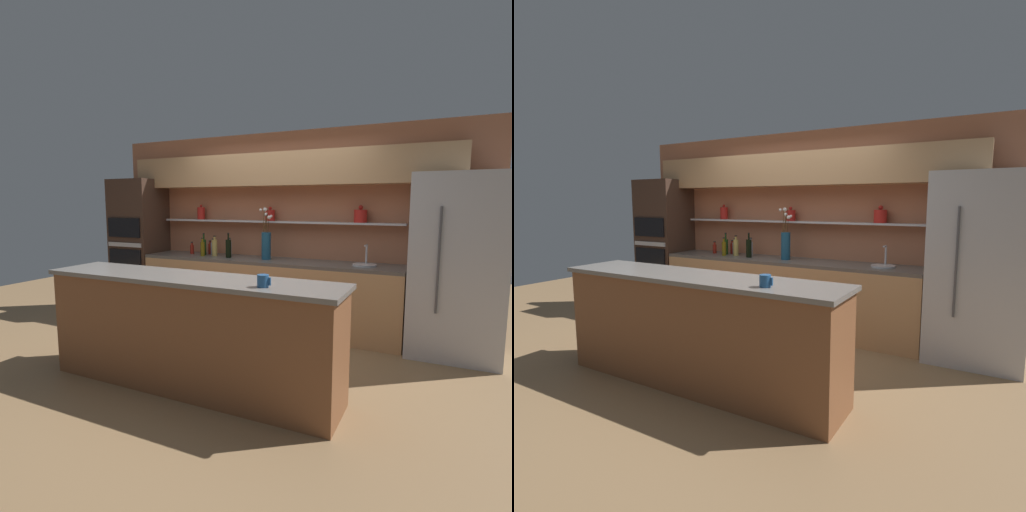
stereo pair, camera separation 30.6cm
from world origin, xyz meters
TOP-DOWN VIEW (x-y plane):
  - ground_plane at (0.00, 0.00)m, footprint 12.00×12.00m
  - back_wall_unit at (-0.00, 1.53)m, footprint 5.20×0.44m
  - back_counter_unit at (-0.11, 1.24)m, footprint 3.53×0.62m
  - island_counter at (0.00, -0.67)m, footprint 2.81×0.61m
  - refrigerator at (2.14, 1.20)m, footprint 0.92×0.73m
  - oven_tower at (-2.25, 1.24)m, footprint 0.71×0.64m
  - flower_vase at (-0.10, 1.24)m, footprint 0.16×0.14m
  - sink_fixture at (1.17, 1.25)m, footprint 0.28×0.28m
  - bottle_wine_0 at (-1.11, 1.30)m, footprint 0.07×0.07m
  - bottle_oil_1 at (-1.04, 1.16)m, footprint 0.06×0.06m
  - bottle_wine_2 at (-0.64, 1.18)m, footprint 0.08×0.08m
  - bottle_spirit_3 at (-0.89, 1.24)m, footprint 0.07×0.07m
  - bottle_sauce_4 at (-1.08, 1.41)m, footprint 0.06×0.06m
  - bottle_spirit_5 at (-0.99, 1.35)m, footprint 0.07×0.07m
  - bottle_sauce_6 at (-1.32, 1.31)m, footprint 0.06×0.06m
  - bottle_spirit_7 at (-0.72, 1.35)m, footprint 0.06×0.06m
  - coffee_mug at (0.78, -0.80)m, footprint 0.11×0.09m

SIDE VIEW (x-z plane):
  - ground_plane at x=0.00m, z-range 0.00..0.00m
  - back_counter_unit at x=-0.11m, z-range 0.00..0.92m
  - island_counter at x=0.00m, z-range 0.00..1.02m
  - sink_fixture at x=1.17m, z-range 0.82..1.07m
  - refrigerator at x=2.14m, z-range 0.00..1.97m
  - bottle_sauce_6 at x=-1.32m, z-range 0.90..1.08m
  - bottle_sauce_4 at x=-1.08m, z-range 0.90..1.10m
  - oven_tower at x=-2.25m, z-range 0.00..2.01m
  - bottle_spirit_5 at x=-0.99m, z-range 0.90..1.13m
  - bottle_oil_1 at x=-1.04m, z-range 0.90..1.15m
  - bottle_spirit_7 at x=-0.72m, z-range 0.90..1.15m
  - bottle_wine_0 at x=-1.11m, z-range 0.88..1.19m
  - bottle_spirit_3 at x=-0.89m, z-range 0.90..1.18m
  - bottle_wine_2 at x=-0.64m, z-range 0.88..1.22m
  - coffee_mug at x=0.78m, z-range 1.02..1.12m
  - flower_vase at x=-0.10m, z-range 0.80..1.48m
  - back_wall_unit at x=0.00m, z-range 0.25..2.85m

